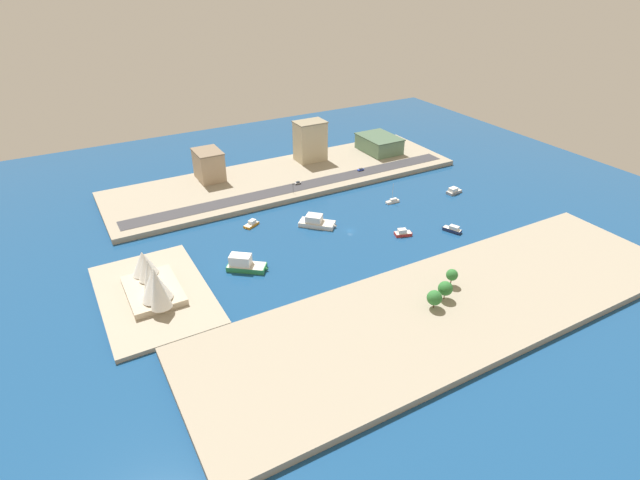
# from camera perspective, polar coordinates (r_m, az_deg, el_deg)

# --- Properties ---
(ground_plane) EXTENTS (440.00, 440.00, 0.00)m
(ground_plane) POSITION_cam_1_polar(r_m,az_deg,el_deg) (284.99, 3.43, 1.07)
(ground_plane) COLOR navy
(quay_west) EXTENTS (70.00, 240.00, 3.25)m
(quay_west) POSITION_cam_1_polar(r_m,az_deg,el_deg) (229.87, 14.69, -7.36)
(quay_west) COLOR #9E937F
(quay_west) RESTS_ON ground_plane
(quay_east) EXTENTS (70.00, 240.00, 3.25)m
(quay_east) POSITION_cam_1_polar(r_m,az_deg,el_deg) (350.15, -3.91, 7.04)
(quay_east) COLOR #9E937F
(quay_east) RESTS_ON ground_plane
(peninsula_point) EXTENTS (73.62, 46.79, 2.00)m
(peninsula_point) POSITION_cam_1_polar(r_m,az_deg,el_deg) (242.84, -18.23, -5.93)
(peninsula_point) COLOR #A89E89
(peninsula_point) RESTS_ON ground_plane
(road_strip) EXTENTS (12.64, 228.00, 0.15)m
(road_strip) POSITION_cam_1_polar(r_m,az_deg,el_deg) (331.99, -2.32, 6.09)
(road_strip) COLOR #38383D
(road_strip) RESTS_ON quay_east
(water_taxi_orange) EXTENTS (8.41, 10.34, 3.30)m
(water_taxi_orange) POSITION_cam_1_polar(r_m,az_deg,el_deg) (291.75, -7.76, 1.82)
(water_taxi_orange) COLOR orange
(water_taxi_orange) RESTS_ON ground_plane
(ferry_green_doubledeck) EXTENTS (17.98, 19.89, 7.88)m
(ferry_green_doubledeck) POSITION_cam_1_polar(r_m,az_deg,el_deg) (251.49, -8.56, -2.69)
(ferry_green_doubledeck) COLOR #2D8C4C
(ferry_green_doubledeck) RESTS_ON ground_plane
(patrol_launch_navy) EXTENTS (11.76, 7.37, 3.84)m
(patrol_launch_navy) POSITION_cam_1_polar(r_m,az_deg,el_deg) (292.37, 14.73, 1.19)
(patrol_launch_navy) COLOR #1E284C
(patrol_launch_navy) RESTS_ON ground_plane
(sailboat_small_white) EXTENTS (3.12, 10.05, 13.17)m
(sailboat_small_white) POSITION_cam_1_polar(r_m,az_deg,el_deg) (319.66, 8.20, 4.38)
(sailboat_small_white) COLOR white
(sailboat_small_white) RESTS_ON ground_plane
(yacht_sleek_gray) EXTENTS (6.06, 11.93, 3.98)m
(yacht_sleek_gray) POSITION_cam_1_polar(r_m,az_deg,el_deg) (340.56, 14.90, 5.38)
(yacht_sleek_gray) COLOR #999EA3
(yacht_sleek_gray) RESTS_ON ground_plane
(ferry_white_commuter) EXTENTS (20.35, 20.55, 6.51)m
(ferry_white_commuter) POSITION_cam_1_polar(r_m,az_deg,el_deg) (288.60, -0.43, 2.06)
(ferry_white_commuter) COLOR silver
(ferry_white_commuter) RESTS_ON ground_plane
(tugboat_red) EXTENTS (7.21, 10.85, 3.90)m
(tugboat_red) POSITION_cam_1_polar(r_m,az_deg,el_deg) (282.94, 9.37, 0.80)
(tugboat_red) COLOR red
(tugboat_red) RESTS_ON ground_plane
(apartment_midrise_tan) EXTENTS (22.21, 16.64, 19.85)m
(apartment_midrise_tan) POSITION_cam_1_polar(r_m,az_deg,el_deg) (347.71, -12.45, 8.29)
(apartment_midrise_tan) COLOR tan
(apartment_midrise_tan) RESTS_ON quay_east
(office_block_beige) EXTENTS (15.45, 21.82, 28.80)m
(office_block_beige) POSITION_cam_1_polar(r_m,az_deg,el_deg) (371.81, -1.12, 11.13)
(office_block_beige) COLOR #C6B793
(office_block_beige) RESTS_ON quay_east
(terminal_long_green) EXTENTS (33.14, 24.65, 11.73)m
(terminal_long_green) POSITION_cam_1_polar(r_m,az_deg,el_deg) (395.01, 6.69, 10.77)
(terminal_long_green) COLOR slate
(terminal_long_green) RESTS_ON quay_east
(sedan_silver) EXTENTS (1.96, 4.27, 1.73)m
(sedan_silver) POSITION_cam_1_polar(r_m,az_deg,el_deg) (334.89, -2.54, 6.47)
(sedan_silver) COLOR black
(sedan_silver) RESTS_ON road_strip
(hatchback_blue) EXTENTS (2.04, 4.77, 1.56)m
(hatchback_blue) POSITION_cam_1_polar(r_m,az_deg,el_deg) (357.46, 4.62, 7.94)
(hatchback_blue) COLOR black
(hatchback_blue) RESTS_ON road_strip
(traffic_light_waterfront) EXTENTS (0.36, 0.36, 6.50)m
(traffic_light_waterfront) POSITION_cam_1_polar(r_m,az_deg,el_deg) (320.87, -3.06, 6.03)
(traffic_light_waterfront) COLOR black
(traffic_light_waterfront) RESTS_ON quay_east
(opera_landmark) EXTENTS (41.89, 22.92, 21.73)m
(opera_landmark) POSITION_cam_1_polar(r_m,az_deg,el_deg) (236.76, -18.50, -4.30)
(opera_landmark) COLOR #BCAD93
(opera_landmark) RESTS_ON peninsula_point
(park_tree_cluster) EXTENTS (15.18, 24.03, 8.85)m
(park_tree_cluster) POSITION_cam_1_polar(r_m,az_deg,el_deg) (227.70, 13.69, -5.40)
(park_tree_cluster) COLOR brown
(park_tree_cluster) RESTS_ON quay_west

